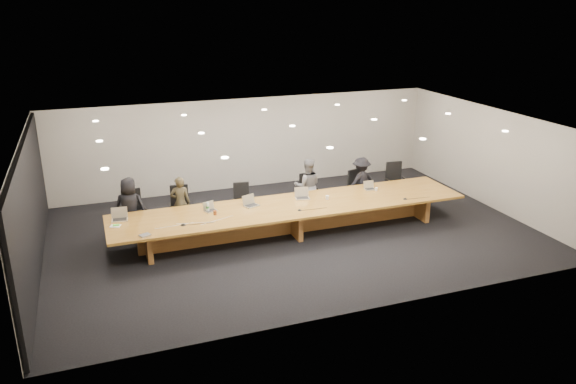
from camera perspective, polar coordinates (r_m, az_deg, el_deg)
name	(u,v)px	position (r m, az deg, el deg)	size (l,w,h in m)	color
ground	(292,233)	(14.34, 0.41, -4.15)	(12.00, 12.00, 0.00)	black
back_wall	(247,143)	(17.50, -4.17, 4.96)	(12.00, 0.02, 2.80)	beige
left_wall_panel	(31,211)	(13.13, -24.67, -1.77)	(0.08, 7.84, 2.74)	black
conference_table	(292,214)	(14.14, 0.42, -2.21)	(9.00, 1.80, 0.75)	brown
chair_far_left	(134,212)	(14.60, -15.36, -2.00)	(0.58, 0.58, 1.14)	black
chair_left	(180,207)	(14.75, -10.87, -1.51)	(0.56, 0.56, 1.11)	black
chair_mid_left	(243,202)	(15.05, -4.64, -0.99)	(0.51, 0.51, 1.01)	black
chair_mid_right	(310,192)	(15.63, 2.25, -0.05)	(0.55, 0.55, 1.07)	black
chair_right	(358,187)	(16.24, 7.14, 0.48)	(0.52, 0.52, 1.03)	black
chair_far_right	(396,182)	(16.73, 10.93, 1.04)	(0.58, 0.58, 1.15)	black
person_a	(130,208)	(14.39, -15.76, -1.53)	(0.75, 0.49, 1.53)	black
person_b	(180,203)	(14.63, -10.88, -1.09)	(0.51, 0.33, 1.39)	#362F1D
person_c	(308,186)	(15.43, 2.00, 0.61)	(0.75, 0.58, 1.54)	slate
person_d	(361,182)	(16.10, 7.42, 1.04)	(0.92, 0.53, 1.43)	black
laptop_a	(119,215)	(13.63, -16.77, -2.20)	(0.37, 0.27, 0.29)	tan
laptop_b	(211,207)	(13.74, -7.86, -1.49)	(0.30, 0.22, 0.23)	#B7AB8C
laptop_c	(251,201)	(13.98, -3.73, -0.90)	(0.35, 0.26, 0.28)	tan
laptop_d	(302,193)	(14.46, 1.48, -0.15)	(0.36, 0.26, 0.29)	#C5B596
laptop_e	(370,185)	(15.33, 8.36, 0.66)	(0.29, 0.21, 0.23)	beige
water_bottle	(208,207)	(13.73, -8.16, -1.53)	(0.07, 0.07, 0.23)	silver
amber_mug	(215,213)	(13.53, -7.43, -2.10)	(0.08, 0.08, 0.10)	brown
paper_cup_near	(327,197)	(14.47, 4.01, -0.56)	(0.09, 0.09, 0.10)	silver
paper_cup_far	(376,189)	(15.29, 8.97, 0.30)	(0.07, 0.07, 0.09)	white
notepad	(115,226)	(13.36, -17.14, -3.32)	(0.23, 0.18, 0.01)	white
lime_gadget	(116,225)	(13.36, -17.07, -3.23)	(0.14, 0.08, 0.02)	#55D338
av_box	(145,235)	(12.65, -14.33, -4.27)	(0.22, 0.17, 0.03)	#B5B5BA
mic_left	(183,225)	(13.04, -10.61, -3.27)	(0.13, 0.13, 0.03)	black
mic_center	(300,210)	(13.71, 1.19, -1.82)	(0.11, 0.11, 0.03)	black
mic_right	(405,199)	(14.78, 11.82, -0.66)	(0.12, 0.12, 0.03)	black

